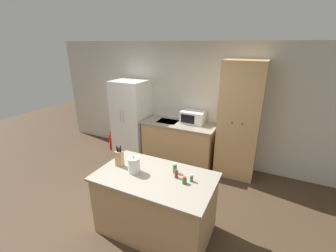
{
  "coord_description": "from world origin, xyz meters",
  "views": [
    {
      "loc": [
        1.63,
        -2.26,
        2.55
      ],
      "look_at": [
        -0.14,
        1.4,
        1.05
      ],
      "focal_mm": 24.0,
      "sensor_mm": 36.0,
      "label": 1
    }
  ],
  "objects_px": {
    "pantry_cabinet": "(239,121)",
    "fire_extinguisher": "(112,141)",
    "spice_bottle_tall_dark": "(175,168)",
    "spice_bottle_short_red": "(184,180)",
    "knife_block": "(119,158)",
    "spice_bottle_amber_oil": "(191,178)",
    "microwave": "(193,117)",
    "kettle": "(134,165)",
    "spice_bottle_green_herb": "(176,174)",
    "refrigerator": "(132,118)"
  },
  "relations": [
    {
      "from": "spice_bottle_short_red",
      "to": "knife_block",
      "type": "bearing_deg",
      "value": 179.97
    },
    {
      "from": "refrigerator",
      "to": "spice_bottle_amber_oil",
      "type": "bearing_deg",
      "value": -40.49
    },
    {
      "from": "microwave",
      "to": "fire_extinguisher",
      "type": "bearing_deg",
      "value": -171.06
    },
    {
      "from": "pantry_cabinet",
      "to": "spice_bottle_tall_dark",
      "type": "relative_size",
      "value": 16.31
    },
    {
      "from": "spice_bottle_tall_dark",
      "to": "knife_block",
      "type": "bearing_deg",
      "value": -167.32
    },
    {
      "from": "pantry_cabinet",
      "to": "spice_bottle_amber_oil",
      "type": "bearing_deg",
      "value": -97.46
    },
    {
      "from": "refrigerator",
      "to": "pantry_cabinet",
      "type": "xyz_separation_m",
      "value": [
        2.46,
        0.07,
        0.26
      ]
    },
    {
      "from": "knife_block",
      "to": "spice_bottle_amber_oil",
      "type": "xyz_separation_m",
      "value": [
        1.06,
        0.08,
        -0.07
      ]
    },
    {
      "from": "spice_bottle_amber_oil",
      "to": "spice_bottle_green_herb",
      "type": "bearing_deg",
      "value": -177.93
    },
    {
      "from": "microwave",
      "to": "kettle",
      "type": "bearing_deg",
      "value": -91.55
    },
    {
      "from": "knife_block",
      "to": "fire_extinguisher",
      "type": "bearing_deg",
      "value": 133.11
    },
    {
      "from": "spice_bottle_green_herb",
      "to": "pantry_cabinet",
      "type": "bearing_deg",
      "value": 76.68
    },
    {
      "from": "knife_block",
      "to": "kettle",
      "type": "height_order",
      "value": "knife_block"
    },
    {
      "from": "knife_block",
      "to": "spice_bottle_tall_dark",
      "type": "bearing_deg",
      "value": 12.68
    },
    {
      "from": "refrigerator",
      "to": "spice_bottle_green_herb",
      "type": "distance_m",
      "value": 2.75
    },
    {
      "from": "refrigerator",
      "to": "knife_block",
      "type": "bearing_deg",
      "value": -59.77
    },
    {
      "from": "spice_bottle_green_herb",
      "to": "refrigerator",
      "type": "bearing_deg",
      "value": 136.56
    },
    {
      "from": "pantry_cabinet",
      "to": "spice_bottle_tall_dark",
      "type": "bearing_deg",
      "value": -105.92
    },
    {
      "from": "fire_extinguisher",
      "to": "refrigerator",
      "type": "bearing_deg",
      "value": 15.96
    },
    {
      "from": "spice_bottle_amber_oil",
      "to": "spice_bottle_green_herb",
      "type": "xyz_separation_m",
      "value": [
        -0.21,
        -0.01,
        0.01
      ]
    },
    {
      "from": "spice_bottle_short_red",
      "to": "spice_bottle_green_herb",
      "type": "xyz_separation_m",
      "value": [
        -0.14,
        0.07,
        0.02
      ]
    },
    {
      "from": "spice_bottle_green_herb",
      "to": "spice_bottle_amber_oil",
      "type": "bearing_deg",
      "value": 2.07
    },
    {
      "from": "pantry_cabinet",
      "to": "fire_extinguisher",
      "type": "relative_size",
      "value": 4.67
    },
    {
      "from": "pantry_cabinet",
      "to": "spice_bottle_green_herb",
      "type": "distance_m",
      "value": 2.02
    },
    {
      "from": "knife_block",
      "to": "fire_extinguisher",
      "type": "distance_m",
      "value": 2.6
    },
    {
      "from": "spice_bottle_tall_dark",
      "to": "spice_bottle_green_herb",
      "type": "bearing_deg",
      "value": -57.58
    },
    {
      "from": "spice_bottle_tall_dark",
      "to": "spice_bottle_green_herb",
      "type": "xyz_separation_m",
      "value": [
        0.07,
        -0.1,
        -0.01
      ]
    },
    {
      "from": "spice_bottle_tall_dark",
      "to": "fire_extinguisher",
      "type": "distance_m",
      "value": 3.06
    },
    {
      "from": "spice_bottle_short_red",
      "to": "kettle",
      "type": "height_order",
      "value": "kettle"
    },
    {
      "from": "spice_bottle_green_herb",
      "to": "kettle",
      "type": "distance_m",
      "value": 0.59
    },
    {
      "from": "spice_bottle_short_red",
      "to": "spice_bottle_green_herb",
      "type": "distance_m",
      "value": 0.16
    },
    {
      "from": "spice_bottle_tall_dark",
      "to": "spice_bottle_short_red",
      "type": "distance_m",
      "value": 0.28
    },
    {
      "from": "microwave",
      "to": "spice_bottle_short_red",
      "type": "relative_size",
      "value": 5.71
    },
    {
      "from": "microwave",
      "to": "spice_bottle_green_herb",
      "type": "xyz_separation_m",
      "value": [
        0.51,
        -2.05,
        -0.1
      ]
    },
    {
      "from": "pantry_cabinet",
      "to": "microwave",
      "type": "relative_size",
      "value": 4.56
    },
    {
      "from": "microwave",
      "to": "kettle",
      "type": "xyz_separation_m",
      "value": [
        -0.06,
        -2.18,
        -0.05
      ]
    },
    {
      "from": "pantry_cabinet",
      "to": "spice_bottle_green_herb",
      "type": "bearing_deg",
      "value": -103.32
    },
    {
      "from": "pantry_cabinet",
      "to": "fire_extinguisher",
      "type": "xyz_separation_m",
      "value": [
        -3.01,
        -0.23,
        -0.92
      ]
    },
    {
      "from": "pantry_cabinet",
      "to": "fire_extinguisher",
      "type": "distance_m",
      "value": 3.15
    },
    {
      "from": "spice_bottle_short_red",
      "to": "spice_bottle_amber_oil",
      "type": "height_order",
      "value": "spice_bottle_amber_oil"
    },
    {
      "from": "fire_extinguisher",
      "to": "spice_bottle_green_herb",
      "type": "bearing_deg",
      "value": -34.28
    },
    {
      "from": "pantry_cabinet",
      "to": "spice_bottle_amber_oil",
      "type": "xyz_separation_m",
      "value": [
        -0.26,
        -1.95,
        -0.2
      ]
    },
    {
      "from": "refrigerator",
      "to": "microwave",
      "type": "distance_m",
      "value": 1.5
    },
    {
      "from": "knife_block",
      "to": "spice_bottle_green_herb",
      "type": "relative_size",
      "value": 2.7
    },
    {
      "from": "spice_bottle_amber_oil",
      "to": "spice_bottle_short_red",
      "type": "bearing_deg",
      "value": -128.47
    },
    {
      "from": "spice_bottle_amber_oil",
      "to": "kettle",
      "type": "xyz_separation_m",
      "value": [
        -0.78,
        -0.13,
        0.06
      ]
    },
    {
      "from": "microwave",
      "to": "spice_bottle_amber_oil",
      "type": "relative_size",
      "value": 5.18
    },
    {
      "from": "pantry_cabinet",
      "to": "spice_bottle_short_red",
      "type": "relative_size",
      "value": 26.03
    },
    {
      "from": "spice_bottle_short_red",
      "to": "kettle",
      "type": "relative_size",
      "value": 0.36
    },
    {
      "from": "pantry_cabinet",
      "to": "spice_bottle_tall_dark",
      "type": "distance_m",
      "value": 1.94
    }
  ]
}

